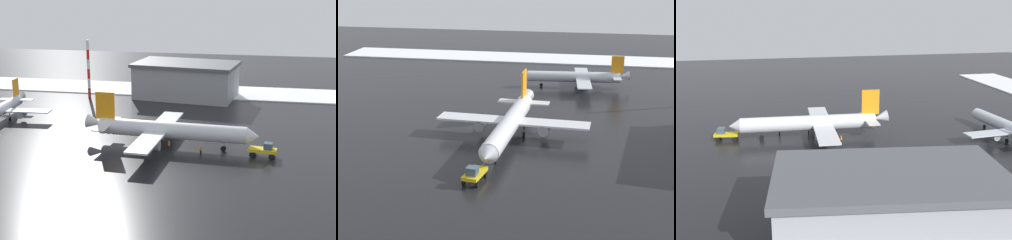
# 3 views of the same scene
# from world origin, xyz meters

# --- Properties ---
(ground_plane) EXTENTS (240.00, 240.00, 0.00)m
(ground_plane) POSITION_xyz_m (0.00, 0.00, 0.00)
(ground_plane) COLOR black
(snow_bank_far) EXTENTS (152.00, 16.00, 0.28)m
(snow_bank_far) POSITION_xyz_m (0.00, -50.00, 0.14)
(snow_bank_far) COLOR white
(snow_bank_far) RESTS_ON ground_plane
(airplane_distant_tail) EXTENTS (31.46, 26.08, 9.34)m
(airplane_distant_tail) POSITION_xyz_m (-2.06, -3.43, 3.09)
(airplane_distant_tail) COLOR silver
(airplane_distant_tail) RESTS_ON ground_plane
(pushback_tug) EXTENTS (4.87, 2.87, 2.50)m
(pushback_tug) POSITION_xyz_m (-19.03, -1.32, 1.28)
(pushback_tug) COLOR gold
(pushback_tug) RESTS_ON ground_plane
(ground_crew_near_tug) EXTENTS (0.36, 0.36, 1.71)m
(ground_crew_near_tug) POSITION_xyz_m (-2.69, -1.54, 0.97)
(ground_crew_near_tug) COLOR black
(ground_crew_near_tug) RESTS_ON ground_plane
(ground_crew_mid_apron) EXTENTS (0.36, 0.36, 1.71)m
(ground_crew_mid_apron) POSITION_xyz_m (2.63, -8.46, 0.97)
(ground_crew_mid_apron) COLOR black
(ground_crew_mid_apron) RESTS_ON ground_plane
(ground_crew_beside_wing) EXTENTS (0.36, 0.36, 1.71)m
(ground_crew_beside_wing) POSITION_xyz_m (-8.47, -0.19, 0.97)
(ground_crew_beside_wing) COLOR black
(ground_crew_beside_wing) RESTS_ON ground_plane
(antenna_mast) EXTENTS (0.70, 0.70, 14.43)m
(antenna_mast) POSITION_xyz_m (24.82, -38.15, 7.22)
(antenna_mast) COLOR red
(antenna_mast) RESTS_ON ground_plane
(cargo_hangar) EXTENTS (26.70, 18.04, 8.80)m
(cargo_hangar) POSITION_xyz_m (0.98, -43.07, 4.44)
(cargo_hangar) COLOR gray
(cargo_hangar) RESTS_ON ground_plane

